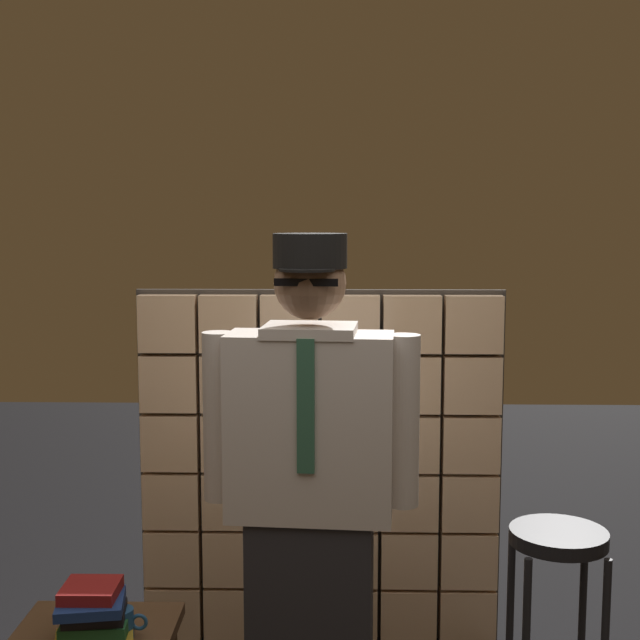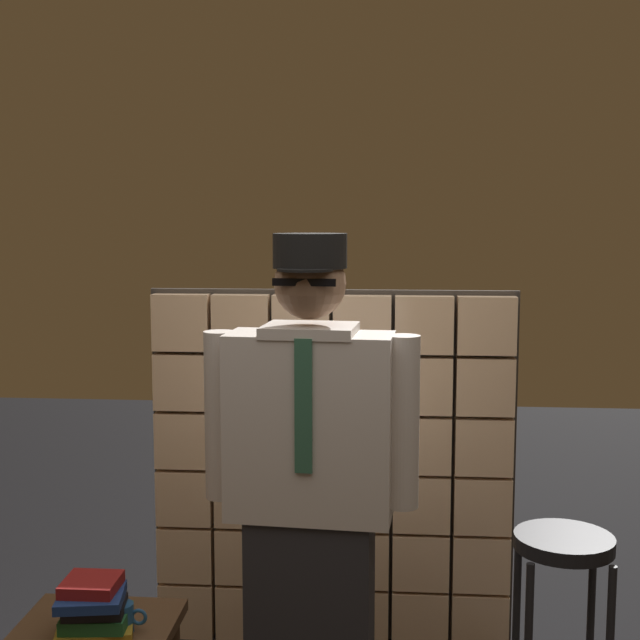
{
  "view_description": "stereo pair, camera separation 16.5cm",
  "coord_description": "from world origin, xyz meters",
  "px_view_note": "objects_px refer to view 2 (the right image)",
  "views": [
    {
      "loc": [
        0.08,
        -2.45,
        1.87
      ],
      "look_at": [
        0.02,
        0.32,
        1.53
      ],
      "focal_mm": 48.09,
      "sensor_mm": 36.0,
      "label": 1
    },
    {
      "loc": [
        0.24,
        -2.44,
        1.87
      ],
      "look_at": [
        0.02,
        0.32,
        1.53
      ],
      "focal_mm": 48.09,
      "sensor_mm": 36.0,
      "label": 2
    }
  ],
  "objects_px": {
    "standing_person": "(310,494)",
    "bar_stool": "(562,591)",
    "book_stack": "(94,609)",
    "coffee_mug": "(122,618)"
  },
  "relations": [
    {
      "from": "book_stack",
      "to": "coffee_mug",
      "type": "bearing_deg",
      "value": 23.71
    },
    {
      "from": "book_stack",
      "to": "bar_stool",
      "type": "bearing_deg",
      "value": 12.21
    },
    {
      "from": "book_stack",
      "to": "coffee_mug",
      "type": "relative_size",
      "value": 2.11
    },
    {
      "from": "coffee_mug",
      "to": "book_stack",
      "type": "bearing_deg",
      "value": -156.29
    },
    {
      "from": "standing_person",
      "to": "book_stack",
      "type": "distance_m",
      "value": 0.78
    },
    {
      "from": "standing_person",
      "to": "bar_stool",
      "type": "height_order",
      "value": "standing_person"
    },
    {
      "from": "bar_stool",
      "to": "coffee_mug",
      "type": "relative_size",
      "value": 6.21
    },
    {
      "from": "standing_person",
      "to": "bar_stool",
      "type": "bearing_deg",
      "value": 12.85
    },
    {
      "from": "coffee_mug",
      "to": "bar_stool",
      "type": "bearing_deg",
      "value": 11.53
    },
    {
      "from": "standing_person",
      "to": "coffee_mug",
      "type": "xyz_separation_m",
      "value": [
        -0.6,
        -0.17,
        -0.37
      ]
    }
  ]
}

